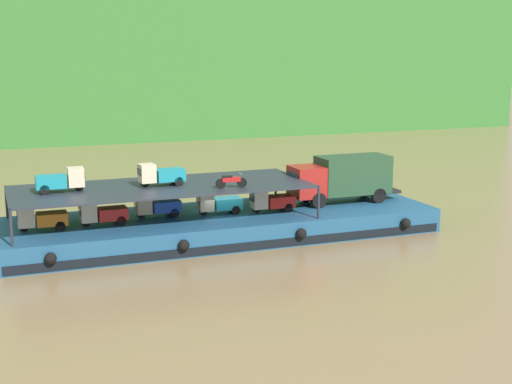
# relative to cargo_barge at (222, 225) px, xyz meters

# --- Properties ---
(ground_plane) EXTENTS (400.00, 400.00, 0.00)m
(ground_plane) POSITION_rel_cargo_barge_xyz_m (0.00, 0.02, -0.75)
(ground_plane) COLOR olive
(cargo_barge) EXTENTS (27.01, 8.28, 1.50)m
(cargo_barge) POSITION_rel_cargo_barge_xyz_m (0.00, 0.00, 0.00)
(cargo_barge) COLOR navy
(cargo_barge) RESTS_ON ground
(covered_lorry) EXTENTS (7.86, 2.32, 3.10)m
(covered_lorry) POSITION_rel_cargo_barge_xyz_m (8.52, 0.25, 2.45)
(covered_lorry) COLOR maroon
(covered_lorry) RESTS_ON cargo_barge
(cargo_rack) EXTENTS (17.81, 6.96, 2.00)m
(cargo_rack) POSITION_rel_cargo_barge_xyz_m (-3.80, 0.02, 2.69)
(cargo_rack) COLOR #232833
(cargo_rack) RESTS_ON cargo_barge
(mini_truck_lower_stern) EXTENTS (2.75, 1.22, 1.38)m
(mini_truck_lower_stern) POSITION_rel_cargo_barge_xyz_m (-10.89, -0.33, 1.44)
(mini_truck_lower_stern) COLOR orange
(mini_truck_lower_stern) RESTS_ON cargo_barge
(mini_truck_lower_aft) EXTENTS (2.77, 1.25, 1.38)m
(mini_truck_lower_aft) POSITION_rel_cargo_barge_xyz_m (-7.45, -0.30, 1.44)
(mini_truck_lower_aft) COLOR red
(mini_truck_lower_aft) RESTS_ON cargo_barge
(mini_truck_lower_mid) EXTENTS (2.75, 1.22, 1.38)m
(mini_truck_lower_mid) POSITION_rel_cargo_barge_xyz_m (-4.02, 0.59, 1.44)
(mini_truck_lower_mid) COLOR #1E47B7
(mini_truck_lower_mid) RESTS_ON cargo_barge
(mini_truck_lower_fore) EXTENTS (2.77, 1.25, 1.38)m
(mini_truck_lower_fore) POSITION_rel_cargo_barge_xyz_m (-0.24, 0.02, 1.44)
(mini_truck_lower_fore) COLOR teal
(mini_truck_lower_fore) RESTS_ON cargo_barge
(mini_truck_lower_bow) EXTENTS (2.75, 1.22, 1.38)m
(mini_truck_lower_bow) POSITION_rel_cargo_barge_xyz_m (3.07, -0.57, 1.44)
(mini_truck_lower_bow) COLOR red
(mini_truck_lower_bow) RESTS_ON cargo_barge
(mini_truck_upper_stern) EXTENTS (2.76, 1.24, 1.38)m
(mini_truck_upper_stern) POSITION_rel_cargo_barge_xyz_m (-9.64, 0.35, 3.44)
(mini_truck_upper_stern) COLOR teal
(mini_truck_upper_stern) RESTS_ON cargo_rack
(mini_truck_upper_mid) EXTENTS (2.79, 1.29, 1.38)m
(mini_truck_upper_mid) POSITION_rel_cargo_barge_xyz_m (-3.84, 0.14, 3.44)
(mini_truck_upper_mid) COLOR teal
(mini_truck_upper_mid) RESTS_ON cargo_rack
(motorcycle_upper_port) EXTENTS (1.90, 0.55, 0.87)m
(motorcycle_upper_port) POSITION_rel_cargo_barge_xyz_m (-0.12, -2.06, 3.18)
(motorcycle_upper_port) COLOR black
(motorcycle_upper_port) RESTS_ON cargo_rack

